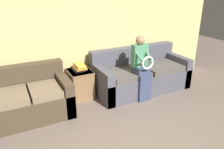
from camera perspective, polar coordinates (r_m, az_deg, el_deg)
wall_back at (r=4.33m, az=-11.31°, el=11.06°), size 6.96×0.06×2.55m
couch_main at (r=4.68m, az=7.38°, el=-0.14°), size 2.00×0.88×0.87m
couch_side at (r=3.96m, az=-20.87°, el=-5.96°), size 1.34×0.87×0.82m
child_left_seated at (r=4.16m, az=7.75°, el=2.29°), size 0.30×0.38×1.23m
side_shelf at (r=4.35m, az=-8.27°, el=-2.33°), size 0.44×0.52×0.56m
book_stack at (r=4.24m, az=-8.50°, el=1.88°), size 0.23×0.32×0.13m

